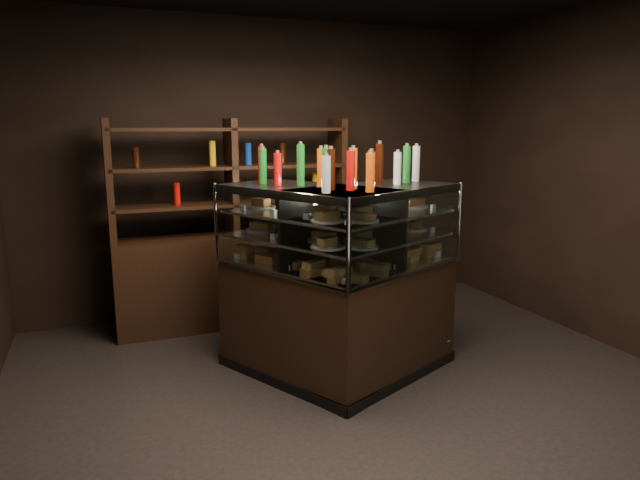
# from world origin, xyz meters

# --- Properties ---
(ground) EXTENTS (5.00, 5.00, 0.00)m
(ground) POSITION_xyz_m (0.00, 0.00, 0.00)
(ground) COLOR black
(ground) RESTS_ON ground
(room_shell) EXTENTS (5.02, 5.02, 3.01)m
(room_shell) POSITION_xyz_m (0.00, 0.00, 1.94)
(room_shell) COLOR black
(room_shell) RESTS_ON ground
(display_case) EXTENTS (1.86, 1.54, 1.50)m
(display_case) POSITION_xyz_m (0.01, 0.57, 0.50)
(display_case) COLOR black
(display_case) RESTS_ON ground
(food_display) EXTENTS (1.47, 1.20, 0.46)m
(food_display) POSITION_xyz_m (0.01, 0.57, 1.14)
(food_display) COLOR #D1884B
(food_display) RESTS_ON display_case
(bottles_top) EXTENTS (1.30, 1.06, 0.30)m
(bottles_top) POSITION_xyz_m (0.01, 0.57, 1.63)
(bottles_top) COLOR black
(bottles_top) RESTS_ON display_case
(potted_conifer) EXTENTS (0.38, 0.38, 0.80)m
(potted_conifer) POSITION_xyz_m (0.86, 0.61, 0.46)
(potted_conifer) COLOR black
(potted_conifer) RESTS_ON ground
(back_shelving) EXTENTS (2.25, 0.43, 2.00)m
(back_shelving) POSITION_xyz_m (-0.48, 2.05, 0.61)
(back_shelving) COLOR black
(back_shelving) RESTS_ON ground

